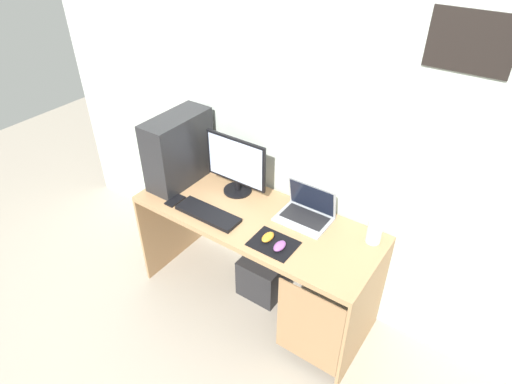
% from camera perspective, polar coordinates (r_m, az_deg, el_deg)
% --- Properties ---
extents(ground_plane, '(8.00, 8.00, 0.00)m').
position_cam_1_polar(ground_plane, '(3.20, 0.00, -13.71)').
color(ground_plane, '#9E9384').
extents(wall_back, '(4.00, 0.05, 2.60)m').
position_cam_1_polar(wall_back, '(2.63, 4.34, 10.17)').
color(wall_back, beige).
rests_on(wall_back, ground_plane).
extents(desk, '(1.56, 0.60, 0.75)m').
position_cam_1_polar(desk, '(2.76, 0.22, -5.78)').
color(desk, '#A37A51').
rests_on(desk, ground_plane).
extents(pc_tower, '(0.21, 0.48, 0.47)m').
position_cam_1_polar(pc_tower, '(2.93, -10.07, 5.48)').
color(pc_tower, '#232326').
rests_on(pc_tower, desk).
extents(monitor, '(0.44, 0.19, 0.40)m').
position_cam_1_polar(monitor, '(2.78, -2.62, 3.49)').
color(monitor, black).
rests_on(monitor, desk).
extents(laptop, '(0.32, 0.23, 0.22)m').
position_cam_1_polar(laptop, '(2.66, 6.58, -2.57)').
color(laptop, '#9EA3A8').
rests_on(laptop, desk).
extents(speaker, '(0.08, 0.08, 0.16)m').
position_cam_1_polar(speaker, '(2.54, 15.24, -4.89)').
color(speaker, silver).
rests_on(speaker, desk).
extents(keyboard, '(0.42, 0.14, 0.02)m').
position_cam_1_polar(keyboard, '(2.69, -6.29, -2.84)').
color(keyboard, black).
rests_on(keyboard, desk).
extents(mousepad, '(0.26, 0.20, 0.00)m').
position_cam_1_polar(mousepad, '(2.49, 2.30, -6.76)').
color(mousepad, black).
rests_on(mousepad, desk).
extents(mouse_left, '(0.06, 0.10, 0.03)m').
position_cam_1_polar(mouse_left, '(2.50, 1.56, -5.91)').
color(mouse_left, orange).
rests_on(mouse_left, mousepad).
extents(mouse_right, '(0.06, 0.10, 0.03)m').
position_cam_1_polar(mouse_right, '(2.44, 3.11, -7.05)').
color(mouse_right, '#8C4C99').
rests_on(mouse_right, mousepad).
extents(cell_phone, '(0.07, 0.13, 0.01)m').
position_cam_1_polar(cell_phone, '(2.85, -10.52, -1.10)').
color(cell_phone, black).
rests_on(cell_phone, desk).
extents(subwoofer, '(0.30, 0.30, 0.30)m').
position_cam_1_polar(subwoofer, '(3.15, 1.11, -10.74)').
color(subwoofer, '#232326').
rests_on(subwoofer, ground_plane).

